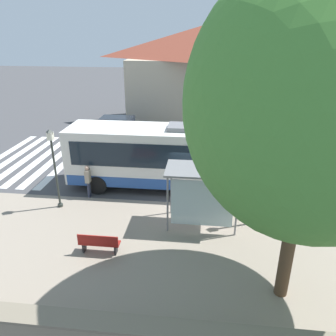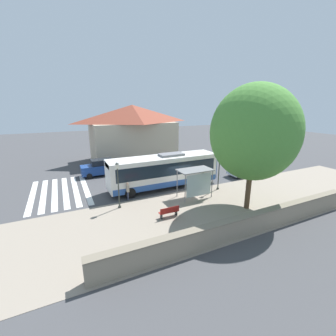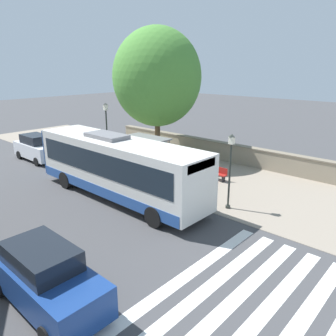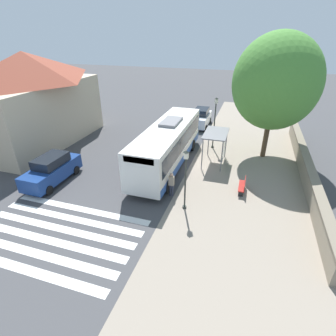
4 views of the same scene
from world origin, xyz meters
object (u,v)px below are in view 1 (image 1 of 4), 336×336
Objects in this scene: pedestrian at (88,179)px; shade_tree at (313,104)px; bench at (99,243)px; street_lamp_far at (54,162)px; street_lamp_near at (281,164)px; parked_car_far_lane at (117,130)px; bus at (176,156)px; bus_shelter at (203,180)px.

shade_tree reaches higher than pedestrian.
street_lamp_far is (3.25, 2.98, 1.85)m from bench.
shade_tree is (-1.34, -6.47, 5.73)m from bench.
street_lamp_near is 0.47× the size of shade_tree.
street_lamp_far is at bearing 137.77° from pedestrian.
parked_car_far_lane is (9.82, -0.26, -1.37)m from street_lamp_far.
bus is at bearing -69.29° from pedestrian.
pedestrian is at bearing -42.23° from street_lamp_far.
bus is 5.55m from street_lamp_near.
street_lamp_near reaches higher than pedestrian.
street_lamp_near is at bearing -65.88° from bench.
bus is at bearing 29.05° from shade_tree.
street_lamp_near reaches higher than parked_car_far_lane.
street_lamp_far is (-2.79, 5.35, 0.51)m from bus.
street_lamp_far reaches higher than bench.
pedestrian is at bearing 70.27° from bus_shelter.
bus_shelter reaches higher than parked_car_far_lane.
shade_tree reaches higher than bus_shelter.
street_lamp_far is at bearing 64.07° from shade_tree.
parked_car_far_lane is (10.71, 6.54, -1.24)m from bus_shelter.
street_lamp_near is 5.68m from shade_tree.
bus_shelter is 3.32m from street_lamp_near.
bench is at bearing -168.23° from parked_car_far_lane.
bus is at bearing -62.46° from street_lamp_far.
shade_tree is at bearing -124.49° from pedestrian.
street_lamp_near is 1.01× the size of parked_car_far_lane.
bus_shelter is 1.81× the size of pedestrian.
pedestrian is at bearing 110.71° from bus.
bus_shelter is 6.21m from pedestrian.
shade_tree reaches higher than street_lamp_near.
bus is at bearing 57.90° from street_lamp_near.
street_lamp_near is at bearing -122.10° from bus.
bench is (-6.05, 2.37, -1.34)m from bus.
parked_car_far_lane is at bearing 44.40° from street_lamp_near.
bench is 0.34× the size of parked_car_far_lane.
bench is at bearing 158.61° from bus.
bus is 2.45× the size of parked_car_far_lane.
pedestrian is 0.37× the size of street_lamp_near.
bus reaches higher than pedestrian.
street_lamp_far is at bearing 117.54° from bus.
shade_tree is (-7.39, -4.10, 4.40)m from bus.
pedestrian is at bearing 23.48° from bench.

